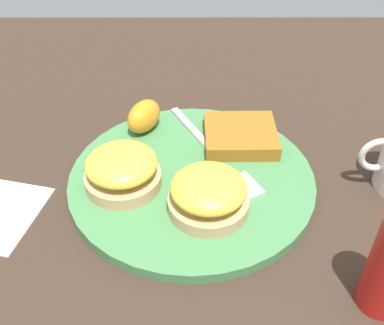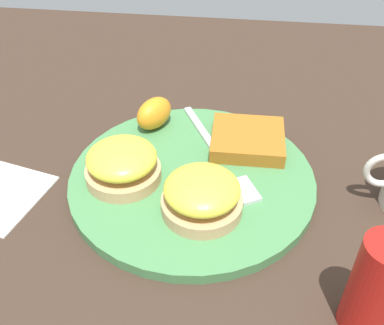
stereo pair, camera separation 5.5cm
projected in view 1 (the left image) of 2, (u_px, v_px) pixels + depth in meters
ground_plane at (192, 183)px, 0.57m from camera, size 1.10×1.10×0.00m
plate at (192, 179)px, 0.57m from camera, size 0.31×0.31×0.01m
sandwich_benedict_left at (122, 169)px, 0.54m from camera, size 0.09×0.09×0.05m
sandwich_benedict_right at (209, 194)px, 0.50m from camera, size 0.09×0.09×0.05m
hashbrown_patty at (241, 135)px, 0.61m from camera, size 0.10×0.09×0.02m
orange_wedge at (144, 116)px, 0.63m from camera, size 0.06×0.07×0.04m
fork at (218, 154)px, 0.59m from camera, size 0.11×0.20×0.00m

